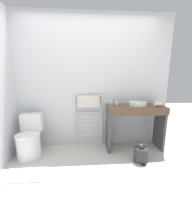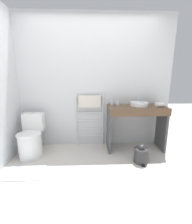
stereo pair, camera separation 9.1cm
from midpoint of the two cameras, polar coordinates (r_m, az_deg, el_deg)
The scene contains 12 objects.
ground_plane at distance 2.17m, azimuth -0.89°, elevation -27.09°, with size 12.00×12.00×0.00m, color beige.
wall_back at distance 3.04m, azimuth -2.66°, elevation 10.91°, with size 3.11×0.12×2.55m, color silver.
toilet at distance 2.97m, azimuth -24.79°, elevation -9.65°, with size 0.41×0.57×0.75m.
towel_radiator at distance 2.99m, azimuth -3.70°, elevation 1.36°, with size 0.57×0.06×1.08m.
vanity_counter at distance 2.97m, azimuth 13.73°, elevation -2.80°, with size 1.08×0.51×0.87m.
sink_basin at distance 2.94m, azimuth 14.83°, elevation 3.12°, with size 0.33×0.33×0.07m.
faucet at distance 3.10m, azimuth 13.80°, elevation 4.51°, with size 0.02×0.10×0.13m.
cup_near_wall at distance 2.96m, azimuth 4.89°, elevation 3.61°, with size 0.07×0.07×0.08m.
cup_near_edge at distance 2.92m, azimuth 7.03°, elevation 3.39°, with size 0.07×0.07×0.08m.
hair_dryer at distance 2.99m, azimuth 21.89°, elevation 2.78°, with size 0.18×0.16×0.08m.
trash_bin at distance 2.72m, azimuth 15.72°, elevation -15.14°, with size 0.23×0.27×0.32m.
bath_mat at distance 2.61m, azimuth -26.58°, elevation -20.60°, with size 0.56×0.36×0.01m, color #B2BCCC.
Camera 1 is at (-0.14, -1.64, 1.41)m, focal length 24.00 mm.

